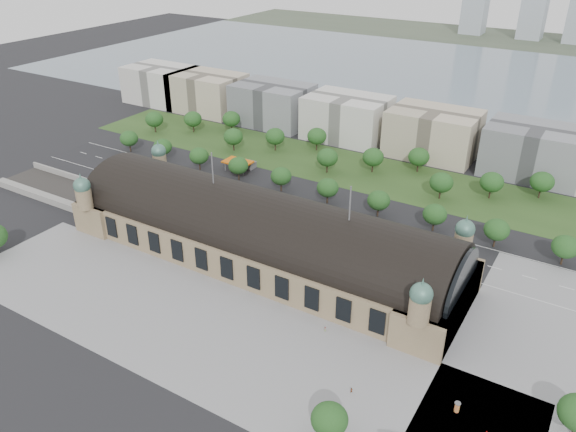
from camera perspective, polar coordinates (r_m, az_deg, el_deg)
The scene contains 59 objects.
ground at distance 208.85m, azimuth -2.82°, elevation -4.22°, with size 900.00×900.00×0.00m, color black.
station at distance 203.59m, azimuth -2.89°, elevation -1.77°, with size 150.00×48.40×44.30m.
track_cutting at distance 277.64m, azimuth -22.31°, elevation 2.29°, with size 70.00×24.00×3.10m.
plaza_south at distance 175.58m, azimuth -8.23°, elevation -11.62°, with size 190.00×48.00×0.12m, color gray.
plaza_east at distance 182.97m, azimuth 25.81°, elevation -12.76°, with size 56.00×100.00×0.12m, color gray.
road_slab at distance 246.08m, azimuth -1.76°, elevation 1.08°, with size 260.00×26.00×0.10m, color black.
grass_belt at distance 287.39m, azimuth 5.08°, elevation 5.07°, with size 300.00×45.00×0.10m, color #29471C.
petrol_station at distance 282.86m, azimuth -4.54°, elevation 5.35°, with size 14.00×13.00×5.05m.
lake at distance 468.19m, azimuth 18.49°, elevation 12.77°, with size 700.00×320.00×0.08m, color slate.
far_shore at distance 660.79m, azimuth 23.08°, elevation 16.11°, with size 700.00×120.00×0.14m, color #44513D.
office_0 at distance 400.84m, azimuth -12.75°, elevation 12.92°, with size 45.00×32.00×24.00m, color silver.
office_1 at distance 374.98m, azimuth -8.17°, elevation 12.30°, with size 45.00×32.00×24.00m, color #BFAF96.
office_2 at distance 346.47m, azimuth -1.58°, elevation 11.28°, with size 45.00×32.00×24.00m, color gray.
office_3 at distance 323.21m, azimuth 6.01°, elevation 9.90°, with size 45.00×32.00×24.00m, color silver.
office_4 at distance 306.42m, azimuth 14.52°, elevation 8.15°, with size 45.00×32.00×24.00m, color #BFAF96.
office_5 at distance 297.19m, azimuth 23.69°, elevation 6.04°, with size 45.00×32.00×24.00m, color gray.
tree_row_0 at distance 314.40m, azimuth -15.85°, elevation 7.59°, with size 9.60×9.60×11.52m.
tree_row_1 at distance 298.04m, azimuth -12.62°, elevation 6.88°, with size 9.60×9.60×11.52m.
tree_row_2 at distance 282.77m, azimuth -9.03°, elevation 6.06°, with size 9.60×9.60×11.52m.
tree_row_3 at distance 268.78m, azimuth -5.07°, elevation 5.12°, with size 9.60×9.60×11.52m.
tree_row_4 at distance 256.29m, azimuth -0.71°, elevation 4.07°, with size 9.60×9.60×11.52m.
tree_row_5 at distance 245.50m, azimuth 4.05°, elevation 2.88°, with size 9.60×9.60×11.52m.
tree_row_6 at distance 236.67m, azimuth 9.20°, elevation 1.57°, with size 9.60×9.60×11.52m.
tree_row_7 at distance 230.01m, azimuth 14.69°, elevation 0.17°, with size 9.60×9.60×11.52m.
tree_row_8 at distance 225.72m, azimuth 20.44°, elevation -1.31°, with size 9.60×9.60×11.52m.
tree_row_9 at distance 223.94m, azimuth 26.36°, elevation -2.82°, with size 9.60×9.60×11.52m.
tree_belt_0 at distance 340.66m, azimuth -13.44°, elevation 9.54°, with size 10.40×10.40×12.48m.
tree_belt_1 at distance 336.56m, azimuth -9.65°, elevation 9.69°, with size 10.40×10.40×12.48m.
tree_belt_2 at distance 333.92m, azimuth -5.78°, elevation 9.79°, with size 10.40×10.40×12.48m.
tree_belt_3 at distance 304.95m, azimuth -5.59°, elevation 8.03°, with size 10.40×10.40×12.48m.
tree_belt_4 at distance 303.95m, azimuth -1.32°, elevation 8.09°, with size 10.40×10.40×12.48m.
tree_belt_5 at distance 304.60m, azimuth 2.96°, elevation 8.10°, with size 10.40×10.40×12.48m.
tree_belt_6 at distance 276.47m, azimuth 4.02°, elevation 5.97°, with size 10.40×10.40×12.48m.
tree_belt_7 at distance 279.27m, azimuth 8.64°, elevation 5.94°, with size 10.40×10.40×12.48m.
tree_belt_8 at distance 283.83m, azimuth 13.15°, elevation 5.88°, with size 10.40×10.40×12.48m.
tree_belt_9 at distance 257.64m, azimuth 15.32°, elevation 3.31°, with size 10.40×10.40×12.48m.
tree_belt_10 at distance 264.77m, azimuth 20.00°, elevation 3.26°, with size 10.40×10.40×12.48m.
tree_belt_11 at distance 273.56m, azimuth 24.41°, elevation 3.19°, with size 10.40×10.40×12.48m.
tree_plaza_s at distance 140.71m, azimuth 4.23°, elevation -19.90°, with size 9.00×9.00×10.64m.
traffic_car_0 at distance 300.31m, azimuth -16.88°, elevation 5.11°, with size 1.71×4.25×1.45m, color silver.
traffic_car_1 at distance 278.84m, azimuth -10.73°, elevation 4.10°, with size 1.60×4.59×1.51m, color #999AA1.
traffic_car_2 at distance 253.18m, azimuth -7.37°, elevation 1.84°, with size 2.39×5.19×1.44m, color black.
traffic_car_3 at distance 251.85m, azimuth -2.02°, elevation 1.93°, with size 2.14×5.26×1.53m, color maroon.
traffic_car_4 at distance 233.39m, azimuth -0.59°, elevation -0.31°, with size 1.51×3.74×1.28m, color #191D47.
traffic_car_5 at distance 226.54m, azimuth 7.54°, elevation -1.48°, with size 1.54×4.41×1.45m, color slate.
traffic_car_6 at distance 208.27m, azimuth 16.11°, elevation -5.28°, with size 2.54×5.52×1.53m, color silver.
parked_car_0 at distance 269.18m, azimuth -13.38°, elevation 2.94°, with size 1.69×4.84×1.59m, color black.
parked_car_1 at distance 257.96m, azimuth -10.53°, elevation 2.10°, with size 2.45×5.31×1.47m, color maroon.
parked_car_2 at distance 253.93m, azimuth -9.64°, elevation 1.73°, with size 1.88×4.63×1.34m, color #181741.
parked_car_3 at distance 246.87m, azimuth -7.49°, elevation 1.12°, with size 1.67×4.14×1.41m, color slate.
parked_car_4 at distance 239.93m, azimuth -4.89°, elevation 0.46°, with size 1.70×4.87×1.60m, color white.
parked_car_5 at distance 239.89m, azimuth -4.86°, elevation 0.43°, with size 2.29×4.96×1.38m, color gray.
parked_car_6 at distance 235.67m, azimuth -3.28°, elevation -0.01°, with size 2.28×5.61×1.63m, color black.
bus_west at distance 240.56m, azimuth -4.06°, elevation 0.79°, with size 2.70×11.53×3.21m, color red.
bus_mid at distance 227.04m, azimuth 1.30°, elevation -0.90°, with size 2.66×11.37×3.17m, color silver.
bus_east at distance 213.34m, azimuth 10.02°, elevation -3.38°, with size 2.82×12.06×3.36m, color silver.
advertising_column at distance 156.12m, azimuth 16.80°, elevation -18.09°, with size 1.58×1.58×3.00m.
pedestrian_0 at distance 174.12m, azimuth 3.79°, elevation -11.39°, with size 0.78×0.45×1.60m, color gray.
pedestrian_1 at distance 155.91m, azimuth 6.46°, elevation -17.21°, with size 0.63×0.41×1.73m, color gray.
Camera 1 is at (100.73, -145.60, 110.79)m, focal length 35.00 mm.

